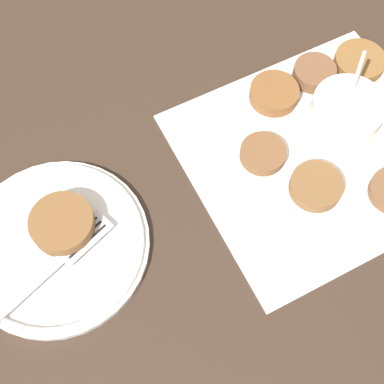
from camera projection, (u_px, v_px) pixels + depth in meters
name	position (u px, v px, depth m)	size (l,w,h in m)	color
ground_plane	(317.00, 142.00, 0.69)	(4.00, 4.00, 0.00)	#38281E
napkin	(316.00, 154.00, 0.68)	(0.35, 0.32, 0.00)	white
sauce_bowl	(344.00, 115.00, 0.68)	(0.10, 0.09, 0.10)	white
fritter_0	(263.00, 154.00, 0.67)	(0.06, 0.06, 0.01)	brown
fritter_1	(314.00, 73.00, 0.73)	(0.06, 0.06, 0.02)	brown
fritter_3	(316.00, 186.00, 0.65)	(0.07, 0.07, 0.02)	brown
fritter_5	(274.00, 93.00, 0.71)	(0.07, 0.07, 0.02)	brown
fritter_6	(360.00, 61.00, 0.74)	(0.07, 0.07, 0.01)	brown
serving_plate	(56.00, 244.00, 0.63)	(0.22, 0.22, 0.02)	white
fritter_on_plate	(62.00, 223.00, 0.62)	(0.07, 0.07, 0.02)	brown
fork	(60.00, 260.00, 0.61)	(0.17, 0.10, 0.00)	silver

